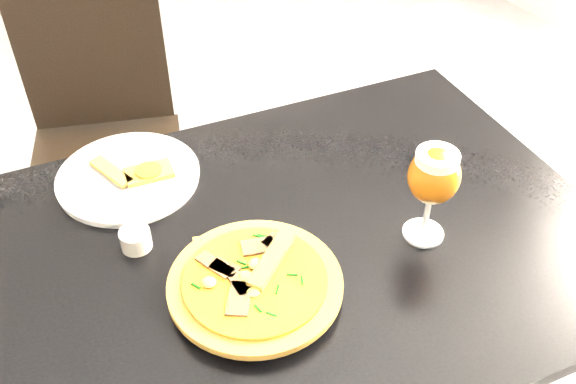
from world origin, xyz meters
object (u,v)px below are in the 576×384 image
dining_table (273,280)px  pizza (255,281)px  chair_far (105,141)px  beer_glass (434,177)px

dining_table → pizza: size_ratio=4.42×
chair_far → beer_glass: size_ratio=4.81×
dining_table → pizza: bearing=-127.5°
chair_far → beer_glass: (0.37, -0.91, 0.39)m
dining_table → beer_glass: 0.35m
dining_table → chair_far: (-0.12, 0.81, -0.17)m
pizza → chair_far: bearing=93.3°
pizza → dining_table: bearing=48.3°
dining_table → pizza: pizza is taller
chair_far → beer_glass: beer_glass is taller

